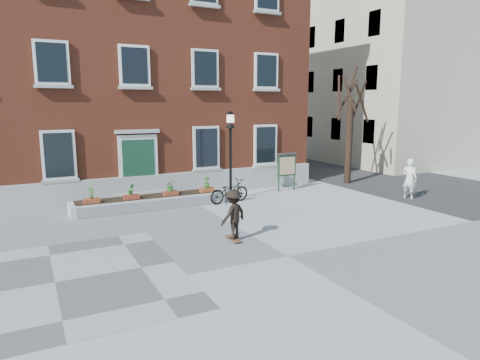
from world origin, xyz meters
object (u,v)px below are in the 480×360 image
skateboarder (233,214)px  lamp_post (230,143)px  parked_car (275,151)px  notice_board (287,165)px  bicycle (229,191)px  bystander (409,179)px

skateboarder → lamp_post: bearing=65.3°
parked_car → notice_board: size_ratio=2.29×
bicycle → lamp_post: (0.25, 0.40, 2.03)m
lamp_post → skateboarder: 5.94m
bicycle → lamp_post: 2.09m
skateboarder → bicycle: bearing=66.0°
lamp_post → notice_board: (3.35, 0.65, -1.28)m
parked_car → bystander: 13.80m
bicycle → parked_car: parked_car is taller
lamp_post → skateboarder: bearing=-114.7°
notice_board → lamp_post: bearing=-169.1°
parked_car → skateboarder: (-11.06, -15.57, 0.14)m
parked_car → lamp_post: (-8.68, -10.40, 1.83)m
bystander → skateboarder: bearing=82.1°
parked_car → lamp_post: bearing=-132.0°
bicycle → bystander: bystander is taller
lamp_post → notice_board: size_ratio=2.10×
parked_car → bystander: bearing=-97.8°
lamp_post → bicycle: bearing=-122.7°
bicycle → notice_board: bearing=-83.3°
lamp_post → skateboarder: (-2.38, -5.17, -1.69)m
bystander → lamp_post: size_ratio=0.46×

